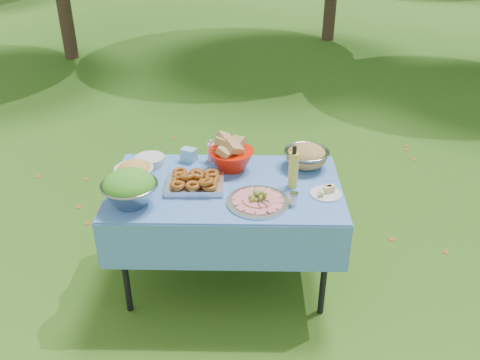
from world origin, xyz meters
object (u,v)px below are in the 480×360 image
pasta_bowl_steel (306,156)px  charcuterie_platter (258,197)px  salad_bowl (129,188)px  oil_bottle (293,167)px  plate_stack (150,160)px  picnic_table (226,234)px  bread_bowl (231,155)px

pasta_bowl_steel → charcuterie_platter: (-0.33, -0.47, -0.04)m
salad_bowl → oil_bottle: oil_bottle is taller
plate_stack → salad_bowl: bearing=-92.8°
salad_bowl → picnic_table: bearing=22.8°
picnic_table → salad_bowl: salad_bowl is taller
pasta_bowl_steel → oil_bottle: bearing=-111.8°
charcuterie_platter → bread_bowl: bearing=111.6°
bread_bowl → oil_bottle: oil_bottle is taller
plate_stack → pasta_bowl_steel: (1.06, -0.01, 0.05)m
salad_bowl → pasta_bowl_steel: size_ratio=1.12×
oil_bottle → pasta_bowl_steel: bearing=68.2°
picnic_table → pasta_bowl_steel: pasta_bowl_steel is taller
salad_bowl → plate_stack: bearing=87.2°
charcuterie_platter → oil_bottle: (0.22, 0.20, 0.10)m
bread_bowl → charcuterie_platter: bread_bowl is taller
picnic_table → salad_bowl: 0.77m
picnic_table → plate_stack: 0.72m
picnic_table → salad_bowl: (-0.55, -0.23, 0.49)m
bread_bowl → charcuterie_platter: 0.47m
picnic_table → plate_stack: plate_stack is taller
bread_bowl → picnic_table: bearing=-97.3°
oil_bottle → picnic_table: bearing=179.2°
bread_bowl → oil_bottle: 0.46m
picnic_table → oil_bottle: size_ratio=5.18×
bread_bowl → pasta_bowl_steel: (0.50, 0.04, -0.02)m
picnic_table → charcuterie_platter: charcuterie_platter is taller
bread_bowl → pasta_bowl_steel: bread_bowl is taller
plate_stack → charcuterie_platter: (0.73, -0.49, 0.01)m
salad_bowl → oil_bottle: 1.00m
plate_stack → charcuterie_platter: size_ratio=0.53×
salad_bowl → charcuterie_platter: bearing=2.1°
salad_bowl → pasta_bowl_steel: bearing=24.8°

